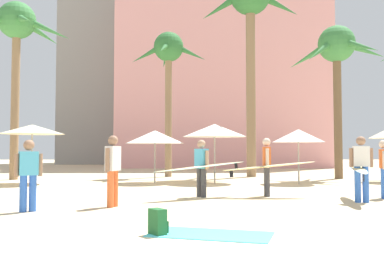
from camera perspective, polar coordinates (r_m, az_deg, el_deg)
name	(u,v)px	position (r m, az deg, el deg)	size (l,w,h in m)	color
hotel_pink	(221,63)	(38.64, 3.75, 8.47)	(17.08, 8.75, 17.98)	pink
hotel_tower_gray	(138,6)	(49.66, -7.06, 15.48)	(14.99, 8.10, 34.06)	gray
palm_tree_far_left	(17,32)	(22.91, -21.80, 11.48)	(5.25, 4.76, 8.43)	#896B4C
palm_tree_center	(337,54)	(22.86, 18.28, 9.15)	(4.75, 4.73, 7.46)	brown
palm_tree_right	(168,58)	(23.37, -3.10, 9.09)	(3.99, 4.08, 7.59)	#896B4C
palm_tree_far_right	(251,11)	(24.14, 7.62, 14.83)	(5.44, 5.40, 10.63)	#896B4C
cafe_umbrella_0	(155,137)	(18.47, -4.83, -1.16)	(2.43, 2.43, 2.20)	gray
cafe_umbrella_2	(298,136)	(18.56, 13.62, -0.99)	(2.13, 2.13, 2.23)	gray
cafe_umbrella_4	(32,129)	(19.14, -20.01, -0.17)	(2.59, 2.59, 2.42)	gray
cafe_umbrella_5	(215,130)	(18.45, 2.95, -0.32)	(2.67, 2.67, 2.47)	gray
beach_towel	(211,234)	(7.29, 2.44, -13.60)	(1.95, 0.97, 0.01)	#4CC6D6
backpack	(158,222)	(7.24, -4.43, -12.10)	(0.34, 0.35, 0.42)	#1F582B
person_mid_left	(267,165)	(13.14, 9.76, -4.76)	(2.76, 0.80, 1.73)	#3D3D42
person_mid_center	(202,166)	(12.72, 1.26, -4.95)	(2.82, 1.97, 1.67)	#3D3D42
person_near_right	(359,167)	(12.48, 20.88, -4.71)	(1.07, 3.00, 1.73)	blue
person_far_right	(113,168)	(10.80, -10.23, -5.07)	(0.35, 0.59, 1.72)	orange
person_far_left	(384,166)	(13.65, 23.60, -4.58)	(0.34, 0.60, 1.65)	blue
person_mid_right	(28,172)	(10.48, -20.45, -5.40)	(0.58, 0.38, 1.60)	blue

